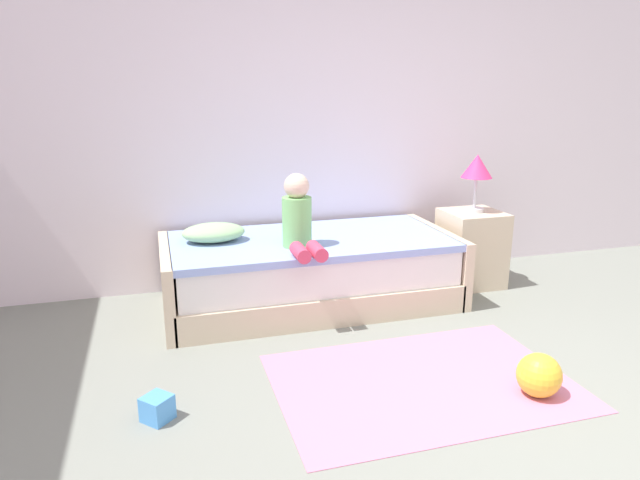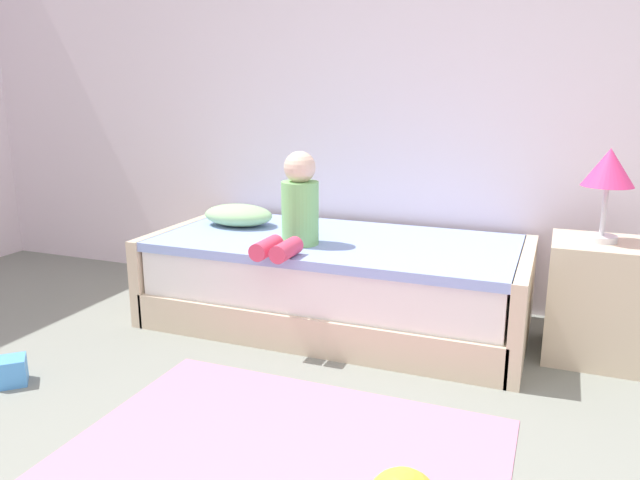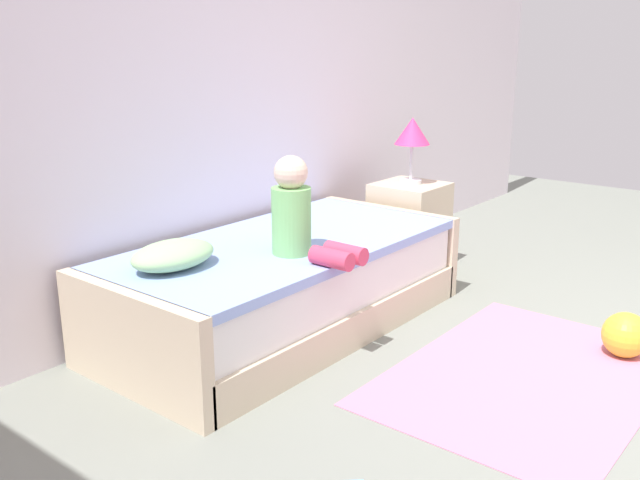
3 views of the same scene
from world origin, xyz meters
name	(u,v)px [view 2 (image 2 of 3)]	position (x,y,z in m)	size (l,w,h in m)	color
wall_rear	(461,65)	(0.00, 2.60, 1.45)	(7.20, 0.10, 2.90)	white
bed	(336,282)	(-0.55, 2.00, 0.25)	(2.11, 1.00, 0.50)	beige
nightstand	(594,300)	(0.80, 2.04, 0.30)	(0.44, 0.44, 0.60)	beige
table_lamp	(609,172)	(0.80, 2.04, 0.94)	(0.24, 0.24, 0.45)	silver
child_figure	(296,208)	(-0.69, 1.77, 0.70)	(0.20, 0.51, 0.50)	#7FC672
pillow	(238,215)	(-1.23, 2.10, 0.56)	(0.44, 0.30, 0.13)	#99CC8C
area_rug	(285,451)	(-0.27, 0.70, 0.00)	(1.60, 1.10, 0.01)	pink
toy_block	(12,371)	(-1.67, 0.74, 0.06)	(0.13, 0.13, 0.13)	#4C99E5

